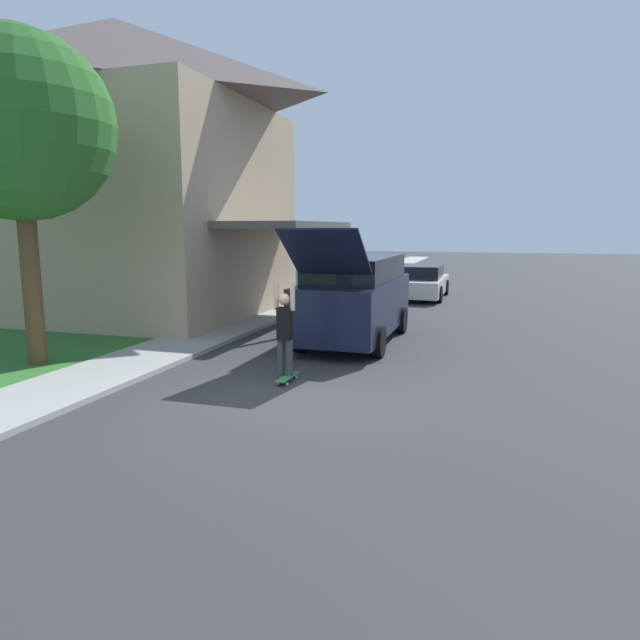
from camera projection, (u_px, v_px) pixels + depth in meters
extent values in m
plane|color=#333335|center=(273.00, 396.00, 9.60)|extent=(120.00, 120.00, 0.00)
cube|color=#2D6B28|center=(105.00, 318.00, 17.59)|extent=(10.00, 80.00, 0.08)
cube|color=#9E9E99|center=(235.00, 325.00, 16.30)|extent=(1.80, 80.00, 0.10)
cube|color=tan|center=(124.00, 212.00, 18.40)|extent=(8.96, 7.78, 6.45)
pyramid|color=#5B514C|center=(116.00, 63.00, 17.68)|extent=(9.76, 8.58, 2.64)
cube|color=#5B514C|center=(285.00, 225.00, 16.83)|extent=(2.60, 5.44, 0.20)
cylinder|color=silver|center=(299.00, 281.00, 14.91)|extent=(0.16, 0.16, 2.70)
cylinder|color=brown|center=(31.00, 274.00, 11.28)|extent=(0.36, 0.36, 3.66)
sphere|color=#286023|center=(19.00, 126.00, 10.83)|extent=(3.61, 3.61, 3.61)
cube|color=black|center=(355.00, 305.00, 14.06)|extent=(1.87, 5.00, 1.24)
cube|color=black|center=(357.00, 268.00, 14.03)|extent=(1.72, 3.90, 0.58)
cylinder|color=black|center=(337.00, 317.00, 15.87)|extent=(0.24, 0.70, 0.70)
cylinder|color=black|center=(401.00, 320.00, 15.35)|extent=(0.24, 0.70, 0.70)
cylinder|color=black|center=(301.00, 337.00, 12.95)|extent=(0.24, 0.70, 0.70)
cylinder|color=black|center=(378.00, 342.00, 12.43)|extent=(0.24, 0.70, 0.70)
cube|color=black|center=(326.00, 252.00, 11.43)|extent=(1.64, 1.37, 0.97)
cube|color=silver|center=(421.00, 286.00, 23.08)|extent=(1.85, 4.56, 0.63)
cube|color=black|center=(421.00, 272.00, 22.88)|extent=(1.63, 2.37, 0.52)
cylinder|color=black|center=(404.00, 286.00, 24.66)|extent=(0.20, 0.64, 0.64)
cylinder|color=black|center=(446.00, 287.00, 24.14)|extent=(0.20, 0.64, 0.64)
cylinder|color=black|center=(393.00, 293.00, 22.08)|extent=(0.20, 0.64, 0.64)
cylinder|color=black|center=(439.00, 294.00, 21.56)|extent=(0.20, 0.64, 0.64)
cylinder|color=#38383D|center=(281.00, 360.00, 10.57)|extent=(0.13, 0.13, 0.78)
cylinder|color=#38383D|center=(289.00, 360.00, 10.52)|extent=(0.13, 0.13, 0.78)
cube|color=black|center=(285.00, 324.00, 10.44)|extent=(0.25, 0.20, 0.59)
sphere|color=tan|center=(284.00, 299.00, 10.36)|extent=(0.21, 0.21, 0.21)
cylinder|color=tan|center=(276.00, 295.00, 10.40)|extent=(0.09, 0.09, 0.53)
cylinder|color=tan|center=(293.00, 296.00, 10.31)|extent=(0.09, 0.09, 0.53)
cube|color=#337F3D|center=(287.00, 377.00, 10.50)|extent=(0.20, 0.79, 0.02)
cylinder|color=silver|center=(287.00, 376.00, 10.77)|extent=(0.03, 0.06, 0.06)
cylinder|color=silver|center=(296.00, 377.00, 10.72)|extent=(0.03, 0.06, 0.06)
cylinder|color=silver|center=(278.00, 383.00, 10.31)|extent=(0.03, 0.06, 0.06)
cylinder|color=silver|center=(287.00, 384.00, 10.26)|extent=(0.03, 0.06, 0.06)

